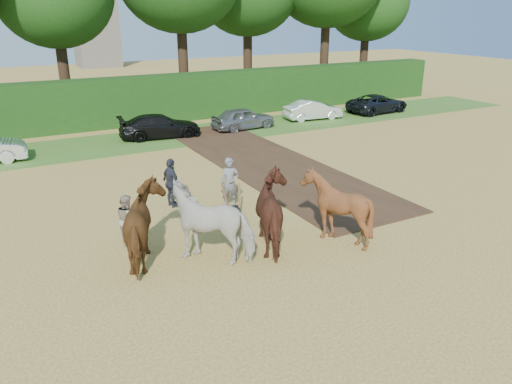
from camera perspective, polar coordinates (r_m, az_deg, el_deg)
ground at (r=17.91m, az=7.95°, el=-2.95°), size 120.00×120.00×0.00m
earth_strip at (r=24.20m, az=1.03°, el=3.47°), size 4.50×17.00×0.05m
grass_verge at (r=29.74m, az=-8.25°, el=6.41°), size 50.00×5.00×0.03m
hedgerow at (r=33.62m, az=-11.16°, el=10.41°), size 46.00×1.60×3.00m
spectator_near at (r=16.12m, az=-14.48°, el=-3.02°), size 0.64×0.80×1.60m
spectator_far at (r=18.72m, az=-9.64°, el=1.03°), size 0.64×1.15×1.86m
plough_team at (r=15.06m, az=-1.17°, el=-2.67°), size 7.89×5.75×2.27m
parked_cars at (r=29.62m, az=-8.20°, el=7.68°), size 35.45×2.95×1.45m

